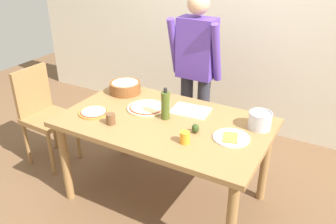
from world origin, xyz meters
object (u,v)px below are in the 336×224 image
at_px(cutting_board_white, 190,111).
at_px(avocado, 195,128).
at_px(pizza_raw_on_board, 147,108).
at_px(chair_wooden_left, 43,111).
at_px(cup_orange, 185,137).
at_px(steel_pot, 260,120).
at_px(pizza_cooked_on_tray, 94,112).
at_px(person_cook, 196,68).
at_px(cup_small_brown, 111,119).
at_px(plate_with_slice, 231,138).
at_px(popcorn_bowl, 125,86).
at_px(dining_table, 165,130).
at_px(olive_oil_bottle, 165,105).

distance_m(cutting_board_white, avocado, 0.35).
bearing_deg(pizza_raw_on_board, chair_wooden_left, -172.17).
bearing_deg(cup_orange, steel_pot, 49.65).
bearing_deg(pizza_cooked_on_tray, person_cook, 63.67).
xyz_separation_m(cup_orange, avocado, (0.00, 0.16, -0.01)).
relative_size(person_cook, cup_small_brown, 19.06).
bearing_deg(chair_wooden_left, cutting_board_white, 11.24).
bearing_deg(pizza_raw_on_board, steel_pot, 8.32).
height_order(plate_with_slice, avocado, avocado).
bearing_deg(plate_with_slice, steel_pot, 62.93).
relative_size(pizza_raw_on_board, avocado, 4.62).
bearing_deg(popcorn_bowl, pizza_cooked_on_tray, -87.28).
bearing_deg(popcorn_bowl, cup_orange, -30.61).
bearing_deg(dining_table, steel_pot, 19.45).
height_order(cup_small_brown, cutting_board_white, cup_small_brown).
height_order(cup_small_brown, avocado, cup_small_brown).
height_order(person_cook, cutting_board_white, person_cook).
bearing_deg(chair_wooden_left, pizza_cooked_on_tray, -9.72).
bearing_deg(cup_small_brown, pizza_raw_on_board, 75.05).
bearing_deg(chair_wooden_left, cup_orange, -6.18).
height_order(steel_pot, avocado, steel_pot).
bearing_deg(cup_small_brown, cup_orange, 2.92).
bearing_deg(dining_table, pizza_raw_on_board, 155.84).
bearing_deg(pizza_raw_on_board, person_cook, 78.21).
bearing_deg(olive_oil_bottle, cutting_board_white, 60.92).
distance_m(cup_orange, cutting_board_white, 0.49).
height_order(pizza_cooked_on_tray, cutting_board_white, pizza_cooked_on_tray).
bearing_deg(steel_pot, pizza_raw_on_board, -171.68).
xyz_separation_m(dining_table, pizza_raw_on_board, (-0.23, 0.10, 0.10)).
relative_size(plate_with_slice, olive_oil_bottle, 1.02).
distance_m(pizza_cooked_on_tray, popcorn_bowl, 0.47).
xyz_separation_m(olive_oil_bottle, avocado, (0.30, -0.09, -0.08)).
height_order(popcorn_bowl, cup_small_brown, popcorn_bowl).
relative_size(dining_table, pizza_raw_on_board, 4.95).
distance_m(dining_table, popcorn_bowl, 0.67).
xyz_separation_m(person_cook, cutting_board_white, (0.20, -0.52, -0.17)).
distance_m(cup_small_brown, cutting_board_white, 0.65).
relative_size(steel_pot, avocado, 2.48).
relative_size(pizza_cooked_on_tray, olive_oil_bottle, 0.94).
bearing_deg(pizza_raw_on_board, avocado, -17.27).
relative_size(person_cook, olive_oil_bottle, 6.33).
relative_size(chair_wooden_left, cutting_board_white, 3.17).
bearing_deg(plate_with_slice, dining_table, 178.86).
relative_size(popcorn_bowl, steel_pot, 1.61).
xyz_separation_m(cup_orange, cup_small_brown, (-0.61, -0.03, 0.00)).
bearing_deg(steel_pot, olive_oil_bottle, -163.23).
height_order(steel_pot, cup_orange, steel_pot).
bearing_deg(pizza_cooked_on_tray, chair_wooden_left, 170.28).
relative_size(dining_table, plate_with_slice, 6.15).
relative_size(dining_table, cup_small_brown, 18.82).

